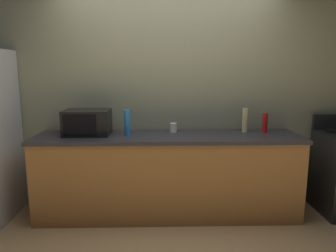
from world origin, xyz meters
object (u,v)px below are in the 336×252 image
(bottle_hot_sauce, at_px, (265,123))
(bottle_spray_cleaner, at_px, (127,122))
(bottle_vinegar, at_px, (245,120))
(microwave, at_px, (87,122))
(mug_white, at_px, (173,128))

(bottle_hot_sauce, height_order, bottle_spray_cleaner, bottle_spray_cleaner)
(bottle_vinegar, distance_m, bottle_hot_sauce, 0.22)
(bottle_hot_sauce, bearing_deg, microwave, -177.56)
(microwave, xyz_separation_m, bottle_hot_sauce, (1.95, 0.08, -0.03))
(mug_white, bearing_deg, bottle_vinegar, -0.61)
(bottle_vinegar, distance_m, bottle_spray_cleaner, 1.31)
(bottle_vinegar, xyz_separation_m, bottle_hot_sauce, (0.21, -0.03, -0.03))
(bottle_spray_cleaner, bearing_deg, mug_white, 16.09)
(bottle_hot_sauce, distance_m, bottle_spray_cleaner, 1.52)
(microwave, bearing_deg, bottle_spray_cleaner, -3.26)
(microwave, distance_m, bottle_vinegar, 1.74)
(bottle_hot_sauce, relative_size, mug_white, 2.12)
(bottle_spray_cleaner, bearing_deg, bottle_vinegar, 5.93)
(bottle_vinegar, xyz_separation_m, mug_white, (-0.81, 0.01, -0.08))
(microwave, relative_size, bottle_hot_sauce, 2.21)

